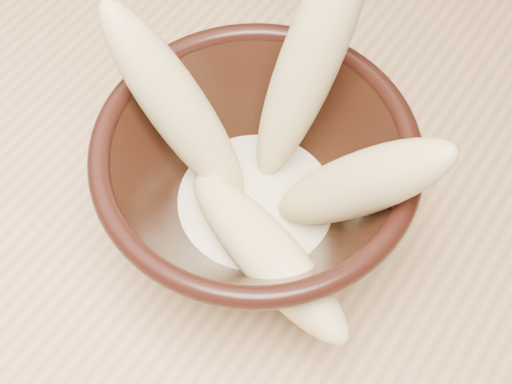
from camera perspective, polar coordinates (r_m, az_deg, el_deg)
bowl at (r=0.49m, az=0.00°, el=0.59°), size 0.22×0.22×0.12m
milk_puddle at (r=0.52m, az=0.00°, el=-1.05°), size 0.12×0.12×0.02m
banana_upright at (r=0.47m, az=4.29°, el=10.36°), size 0.06×0.12×0.20m
banana_left at (r=0.48m, az=-6.33°, el=6.75°), size 0.13×0.04×0.16m
banana_right at (r=0.45m, az=8.06°, el=0.55°), size 0.13×0.07×0.15m
banana_across at (r=0.46m, az=0.80°, el=-4.90°), size 0.17×0.09×0.05m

